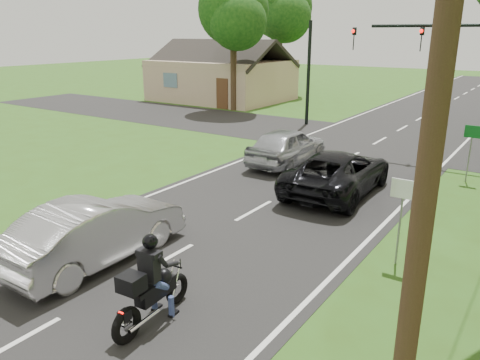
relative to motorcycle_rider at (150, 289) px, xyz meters
The scene contains 15 objects.
ground 2.68m from the motorcycle_rider, 127.25° to the left, with size 140.00×140.00×0.00m, color #305317.
road 12.18m from the motorcycle_rider, 97.40° to the left, with size 8.00×100.00×0.01m, color black.
cross_road 18.14m from the motorcycle_rider, 94.95° to the left, with size 60.00×7.00×0.01m, color black.
motorcycle_rider is the anchor object (origin of this frame).
dark_suv 9.17m from the motorcycle_rider, 90.85° to the left, with size 2.45×5.31×1.48m, color black.
silver_sedan 3.12m from the motorcycle_rider, 158.62° to the left, with size 1.64×4.70×1.55m, color silver.
silver_suv 12.00m from the motorcycle_rider, 106.52° to the left, with size 1.83×4.56×1.55m, color #ABADB3.
traffic_signal 16.51m from the motorcycle_rider, 83.70° to the left, with size 6.38×0.44×6.00m.
signal_pole_far 21.29m from the motorcycle_rider, 108.64° to the left, with size 0.20×0.20×6.00m, color black.
utility_pole_near 6.37m from the motorcycle_rider, ahead, with size 1.60×0.28×10.00m.
sign_white 6.00m from the motorcycle_rider, 58.11° to the left, with size 0.55×0.07×2.12m.
sign_green 13.49m from the motorcycle_rider, 75.65° to the left, with size 0.55×0.07×2.12m.
tree_left_near 26.22m from the motorcycle_rider, 121.33° to the left, with size 5.12×4.96×9.22m.
tree_left_far 35.87m from the motorcycle_rider, 115.63° to the left, with size 5.76×5.58×10.14m.
house 31.44m from the motorcycle_rider, 123.98° to the left, with size 10.20×8.00×4.84m.
Camera 1 is at (7.32, -7.49, 5.30)m, focal length 35.00 mm.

